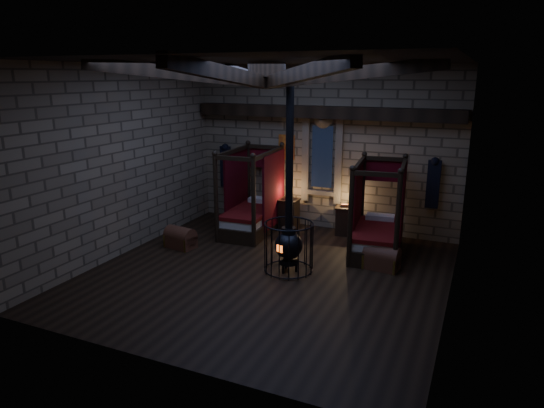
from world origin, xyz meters
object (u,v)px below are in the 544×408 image
at_px(trunk_left, 180,238).
at_px(stove, 289,243).
at_px(bed_right, 377,231).
at_px(bed_left, 252,212).
at_px(trunk_right, 382,258).

bearing_deg(trunk_left, stove, 3.26).
relative_size(bed_right, trunk_left, 2.76).
distance_m(bed_left, stove, 2.77).
height_order(bed_right, trunk_right, bed_right).
xyz_separation_m(bed_right, stove, (-1.44, -1.81, 0.11)).
height_order(trunk_left, stove, stove).
distance_m(trunk_left, trunk_right, 4.65).
relative_size(bed_left, bed_right, 1.02).
xyz_separation_m(trunk_right, stove, (-1.74, -0.92, 0.39)).
height_order(bed_left, bed_right, bed_left).
xyz_separation_m(trunk_left, trunk_right, (4.61, 0.62, 0.00)).
bearing_deg(trunk_right, trunk_left, -165.92).
bearing_deg(bed_right, trunk_right, -77.79).
relative_size(bed_left, trunk_right, 2.81).
bearing_deg(bed_right, bed_left, 169.36).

